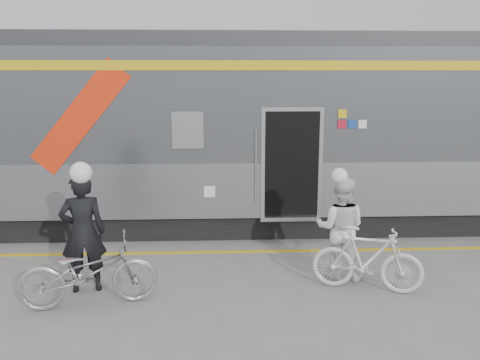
{
  "coord_description": "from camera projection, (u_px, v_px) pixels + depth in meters",
  "views": [
    {
      "loc": [
        -0.13,
        -6.95,
        3.27
      ],
      "look_at": [
        0.25,
        1.6,
        1.5
      ],
      "focal_mm": 38.0,
      "sensor_mm": 36.0,
      "label": 1
    }
  ],
  "objects": [
    {
      "name": "helmet_man",
      "position": [
        78.0,
        162.0,
        7.48
      ],
      "size": [
        0.32,
        0.32,
        0.32
      ],
      "primitive_type": "sphere",
      "color": "white",
      "rests_on": "man"
    },
    {
      "name": "ground",
      "position": [
        228.0,
        302.0,
        7.47
      ],
      "size": [
        90.0,
        90.0,
        0.0
      ],
      "primitive_type": "plane",
      "color": "slate",
      "rests_on": "ground"
    },
    {
      "name": "helmet_woman",
      "position": [
        343.0,
        169.0,
        8.04
      ],
      "size": [
        0.27,
        0.27,
        0.27
      ],
      "primitive_type": "sphere",
      "color": "white",
      "rests_on": "woman"
    },
    {
      "name": "train",
      "position": [
        183.0,
        132.0,
        11.12
      ],
      "size": [
        24.0,
        3.17,
        4.1
      ],
      "color": "black",
      "rests_on": "ground"
    },
    {
      "name": "bicycle_left",
      "position": [
        89.0,
        272.0,
        7.25
      ],
      "size": [
        2.04,
        1.06,
        1.02
      ],
      "primitive_type": "imported",
      "rotation": [
        0.0,
        0.0,
        1.77
      ],
      "color": "#9B9DA3",
      "rests_on": "ground"
    },
    {
      "name": "bicycle_right",
      "position": [
        367.0,
        259.0,
        7.77
      ],
      "size": [
        1.75,
        0.98,
        1.01
      ],
      "primitive_type": "imported",
      "rotation": [
        0.0,
        0.0,
        1.25
      ],
      "color": "silver",
      "rests_on": "ground"
    },
    {
      "name": "safety_strip",
      "position": [
        225.0,
        252.0,
        9.57
      ],
      "size": [
        24.0,
        0.12,
        0.01
      ],
      "primitive_type": "cube",
      "color": "gold",
      "rests_on": "ground"
    },
    {
      "name": "woman",
      "position": [
        340.0,
        228.0,
        8.23
      ],
      "size": [
        0.97,
        0.86,
        1.67
      ],
      "primitive_type": "imported",
      "rotation": [
        0.0,
        0.0,
        2.82
      ],
      "color": "white",
      "rests_on": "ground"
    },
    {
      "name": "man",
      "position": [
        83.0,
        233.0,
        7.7
      ],
      "size": [
        0.75,
        0.57,
        1.85
      ],
      "primitive_type": "imported",
      "rotation": [
        0.0,
        0.0,
        3.34
      ],
      "color": "black",
      "rests_on": "ground"
    }
  ]
}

